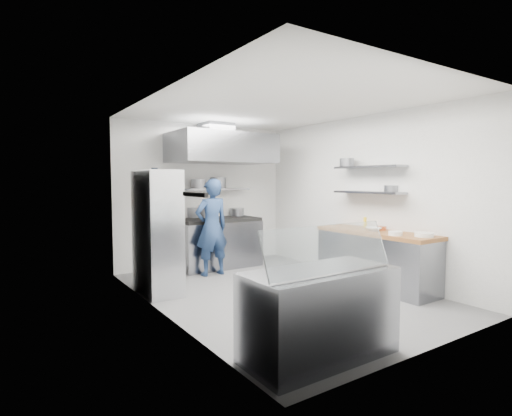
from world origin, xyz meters
TOP-DOWN VIEW (x-y plane):
  - floor at (0.00, 0.00)m, footprint 5.00×5.00m
  - ceiling at (0.00, 0.00)m, footprint 5.00×5.00m
  - wall_back at (0.00, 2.50)m, footprint 3.60×2.80m
  - wall_front at (0.00, -2.50)m, footprint 3.60×2.80m
  - wall_left at (-1.80, 0.00)m, footprint 2.80×5.00m
  - wall_right at (1.80, 0.00)m, footprint 2.80×5.00m
  - gas_range at (0.10, 2.10)m, footprint 1.60×0.80m
  - cooktop at (0.10, 2.10)m, footprint 1.57×0.78m
  - stock_pot_left at (-0.23, 2.49)m, footprint 0.26×0.26m
  - stock_pot_mid at (0.02, 2.43)m, footprint 0.32×0.32m
  - stock_pot_right at (0.68, 2.33)m, footprint 0.28×0.28m
  - over_range_shelf at (0.10, 2.34)m, footprint 1.60×0.30m
  - shelf_pot_a at (-0.21, 2.32)m, footprint 0.29×0.29m
  - shelf_pot_b at (0.30, 2.46)m, footprint 0.33×0.33m
  - extractor_hood at (0.10, 1.93)m, footprint 1.90×1.15m
  - hood_duct at (0.10, 2.15)m, footprint 0.55×0.55m
  - red_firebox at (-1.25, 2.44)m, footprint 0.22×0.10m
  - chef at (-0.32, 1.55)m, footprint 0.64×0.43m
  - wire_rack at (-1.53, 0.96)m, footprint 0.50×0.90m
  - rack_bin_a at (-1.53, 1.12)m, footprint 0.17×0.21m
  - rack_bin_b at (-1.53, 1.49)m, footprint 0.13×0.17m
  - rack_jar at (-1.48, 1.17)m, footprint 0.10×0.10m
  - knife_strip at (-1.78, -0.90)m, footprint 0.04×0.55m
  - prep_counter_base at (1.48, -0.60)m, footprint 0.62×2.00m
  - prep_counter_top at (1.48, -0.60)m, footprint 0.65×2.04m
  - plate_stack_a at (1.52, -1.43)m, footprint 0.26×0.26m
  - plate_stack_b at (1.30, -1.10)m, footprint 0.20×0.20m
  - copper_pan at (1.65, -0.57)m, footprint 0.17×0.17m
  - squeeze_bottle at (1.66, -0.22)m, footprint 0.05×0.05m
  - mixing_bowl at (1.42, -0.60)m, footprint 0.28×0.28m
  - wall_shelf_lower at (1.64, -0.30)m, footprint 0.30×1.30m
  - wall_shelf_upper at (1.64, -0.30)m, footprint 0.30×1.30m
  - shelf_pot_c at (1.78, -0.65)m, footprint 0.23×0.23m
  - shelf_pot_d at (1.60, 0.16)m, footprint 0.25×0.25m
  - display_case at (-1.00, -2.00)m, footprint 1.50×0.70m
  - display_glass at (-1.00, -2.12)m, footprint 1.47×0.19m

SIDE VIEW (x-z plane):
  - floor at x=0.00m, z-range 0.00..0.00m
  - prep_counter_base at x=1.48m, z-range 0.00..0.84m
  - display_case at x=-1.00m, z-range 0.00..0.85m
  - gas_range at x=0.10m, z-range 0.00..0.90m
  - rack_bin_a at x=-1.53m, z-range 0.70..0.90m
  - chef at x=-0.32m, z-range 0.00..1.73m
  - prep_counter_top at x=1.48m, z-range 0.84..0.90m
  - wire_rack at x=-1.53m, z-range 0.00..1.85m
  - mixing_bowl at x=1.42m, z-range 0.90..0.96m
  - cooktop at x=0.10m, z-range 0.90..0.96m
  - plate_stack_a at x=1.52m, z-range 0.90..0.96m
  - plate_stack_b at x=1.30m, z-range 0.90..0.96m
  - copper_pan at x=1.65m, z-range 0.90..0.96m
  - squeeze_bottle at x=1.66m, z-range 0.90..1.08m
  - stock_pot_right at x=0.68m, z-range 0.96..1.12m
  - stock_pot_left at x=-0.23m, z-range 0.96..1.16m
  - display_glass at x=-1.00m, z-range 0.86..1.28m
  - stock_pot_mid at x=0.02m, z-range 0.96..1.20m
  - rack_bin_b at x=-1.53m, z-range 1.22..1.38m
  - wall_back at x=0.00m, z-range 1.39..1.41m
  - wall_front at x=0.00m, z-range 1.39..1.41m
  - wall_left at x=-1.80m, z-range 1.39..1.41m
  - wall_right at x=1.80m, z-range 1.39..1.41m
  - red_firebox at x=-1.25m, z-range 1.29..1.55m
  - wall_shelf_lower at x=1.64m, z-range 1.48..1.52m
  - over_range_shelf at x=0.10m, z-range 1.50..1.54m
  - knife_strip at x=-1.78m, z-range 1.53..1.57m
  - shelf_pot_c at x=1.78m, z-range 1.52..1.62m
  - shelf_pot_a at x=-0.21m, z-range 1.54..1.72m
  - shelf_pot_b at x=0.30m, z-range 1.54..1.76m
  - rack_jar at x=-1.48m, z-range 1.71..1.89m
  - wall_shelf_upper at x=1.64m, z-range 1.90..1.94m
  - shelf_pot_d at x=1.60m, z-range 1.94..2.08m
  - extractor_hood at x=0.10m, z-range 2.02..2.57m
  - hood_duct at x=0.10m, z-range 2.56..2.80m
  - ceiling at x=0.00m, z-range 2.80..2.80m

